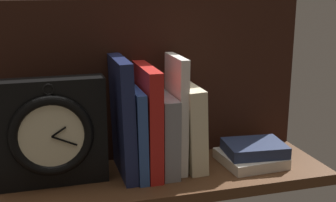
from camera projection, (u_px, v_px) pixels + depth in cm
name	position (u px, v px, depth cm)	size (l,w,h in cm)	color
ground_plane	(155.00, 179.00, 100.55)	(78.53, 23.62, 2.50)	#4C2D19
back_panel	(143.00, 81.00, 105.86)	(78.53, 1.20, 37.66)	black
book_navy_bierce	(123.00, 118.00, 97.10)	(2.71, 15.88, 25.91)	#192147
book_blue_modern	(135.00, 131.00, 98.64)	(2.06, 16.81, 19.50)	#2D4C8E
book_red_requiem	(147.00, 120.00, 98.85)	(2.94, 16.97, 23.87)	red
book_gray_chess	(163.00, 132.00, 100.63)	(3.60, 15.87, 17.46)	gray
book_white_catcher	(176.00, 113.00, 100.40)	(1.96, 12.40, 25.83)	silver
book_cream_twain	(190.00, 127.00, 102.14)	(3.88, 13.68, 19.00)	beige
framed_clock	(51.00, 133.00, 92.17)	(22.57, 6.76, 22.57)	black
book_stack_side	(252.00, 154.00, 105.29)	(15.11, 13.78, 5.10)	beige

